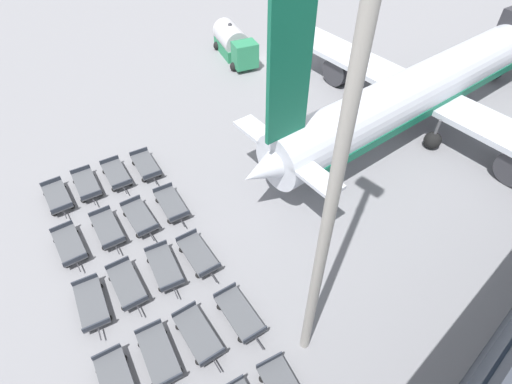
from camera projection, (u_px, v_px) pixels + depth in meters
ground_plane at (270, 61)px, 42.75m from camera, size 500.00×500.00×0.00m
airplane at (434, 85)px, 32.72m from camera, size 32.90×39.26×14.18m
fuel_tanker_primary at (233, 44)px, 42.47m from camera, size 7.72×4.75×3.28m
baggage_dolly_row_near_col_a at (57, 197)px, 27.51m from camera, size 3.93×1.90×0.92m
baggage_dolly_row_near_col_b at (69, 245)px, 24.56m from camera, size 3.93×1.89×0.92m
baggage_dolly_row_near_col_c at (92, 304)px, 21.72m from camera, size 3.92×2.17×0.92m
baggage_dolly_row_near_col_d at (117, 383)px, 18.81m from camera, size 3.93×2.08×0.92m
baggage_dolly_row_mid_a_col_a at (87, 185)px, 28.39m from camera, size 3.93×2.02×0.92m
baggage_dolly_row_mid_a_col_b at (108, 229)px, 25.48m from camera, size 3.93×1.96×0.92m
baggage_dolly_row_mid_a_col_c at (127, 285)px, 22.57m from camera, size 3.93×1.95×0.92m
baggage_dolly_row_mid_a_col_d at (159, 355)px, 19.74m from camera, size 3.93×2.13×0.92m
baggage_dolly_row_mid_b_col_a at (116, 174)px, 29.17m from camera, size 3.93×1.99×0.92m
baggage_dolly_row_mid_b_col_b at (140, 218)px, 26.18m from camera, size 3.93×1.88×0.92m
baggage_dolly_row_mid_b_col_c at (165, 267)px, 23.41m from camera, size 3.92×2.18×0.92m
baggage_dolly_row_mid_b_col_d at (198, 335)px, 20.49m from camera, size 3.93×1.87×0.92m
baggage_dolly_row_far_col_a at (146, 166)px, 29.86m from camera, size 3.93×2.04×0.92m
baggage_dolly_row_far_col_b at (171, 204)px, 27.04m from camera, size 3.93×2.05×0.92m
baggage_dolly_row_far_col_c at (198, 255)px, 24.06m from camera, size 3.93×1.91×0.92m
baggage_dolly_row_far_col_d at (240, 314)px, 21.30m from camera, size 3.93×1.91×0.92m
apron_light_mast at (366, 26)px, 9.05m from camera, size 2.00×0.70×28.07m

